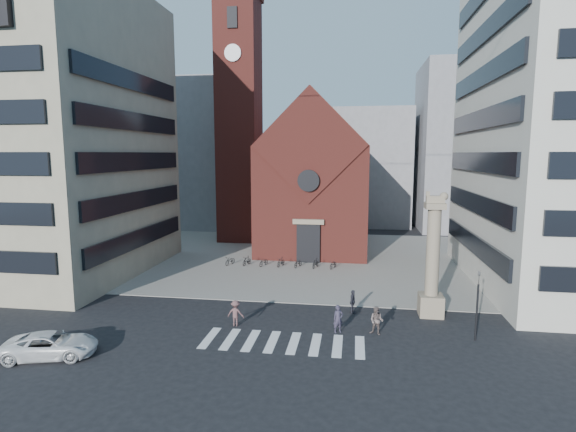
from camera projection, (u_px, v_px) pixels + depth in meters
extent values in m
plane|color=black|center=(282.00, 323.00, 29.83)|extent=(120.00, 120.00, 0.00)
cube|color=gray|center=(310.00, 258.00, 48.44)|extent=(46.00, 30.00, 0.05)
cube|color=maroon|center=(316.00, 197.00, 53.49)|extent=(12.00, 16.00, 12.00)
cube|color=#5B241C|center=(316.00, 147.00, 53.05)|extent=(12.00, 15.40, 12.00)
cube|color=maroon|center=(309.00, 145.00, 44.87)|extent=(11.76, 0.50, 11.76)
cylinder|color=black|center=(308.00, 181.00, 44.92)|extent=(2.20, 0.30, 2.20)
cube|color=black|center=(308.00, 244.00, 46.06)|extent=(2.40, 0.30, 4.00)
cube|color=gray|center=(308.00, 222.00, 45.69)|extent=(3.20, 0.40, 0.50)
cube|color=maroon|center=(239.00, 123.00, 56.65)|extent=(5.00, 5.00, 30.00)
cylinder|color=white|center=(233.00, 53.00, 53.00)|extent=(2.00, 0.20, 2.00)
cube|color=black|center=(232.00, 17.00, 52.45)|extent=(1.20, 0.20, 2.40)
cube|color=gray|center=(42.00, 134.00, 41.35)|extent=(18.00, 20.00, 26.00)
cube|color=gray|center=(197.00, 155.00, 70.42)|extent=(16.00, 14.00, 22.00)
cube|color=gray|center=(364.00, 167.00, 71.79)|extent=(14.00, 12.00, 18.00)
cube|color=gray|center=(475.00, 148.00, 66.09)|extent=(16.00, 14.00, 24.00)
cube|color=gray|center=(431.00, 305.00, 31.20)|extent=(1.60, 1.60, 1.50)
cylinder|color=gray|center=(433.00, 252.00, 30.68)|extent=(0.90, 0.90, 6.00)
cube|color=gray|center=(435.00, 206.00, 30.24)|extent=(1.30, 1.30, 0.40)
cube|color=gray|center=(435.00, 200.00, 30.18)|extent=(1.20, 0.50, 0.55)
sphere|color=gray|center=(444.00, 196.00, 30.07)|extent=(0.56, 0.56, 0.56)
cube|color=gray|center=(428.00, 194.00, 30.20)|extent=(0.25, 0.15, 0.35)
cylinder|color=black|center=(477.00, 313.00, 26.85)|extent=(0.12, 0.12, 3.50)
imported|color=black|center=(479.00, 278.00, 26.55)|extent=(0.13, 0.16, 0.80)
imported|color=silver|center=(51.00, 345.00, 24.83)|extent=(5.33, 3.49, 1.36)
imported|color=#312C3D|center=(338.00, 319.00, 28.21)|extent=(0.76, 0.66, 1.77)
imported|color=#63544F|center=(377.00, 321.00, 27.87)|extent=(1.06, 0.95, 1.79)
imported|color=#2B2B34|center=(353.00, 302.00, 31.63)|extent=(0.56, 1.03, 1.67)
imported|color=brown|center=(236.00, 313.00, 29.31)|extent=(1.14, 0.69, 1.71)
imported|color=black|center=(230.00, 261.00, 45.36)|extent=(1.03, 1.65, 0.82)
imported|color=black|center=(247.00, 261.00, 45.10)|extent=(0.90, 1.57, 0.91)
imported|color=black|center=(264.00, 262.00, 44.85)|extent=(1.03, 1.65, 0.82)
imported|color=black|center=(281.00, 262.00, 44.59)|extent=(0.90, 1.57, 0.91)
imported|color=black|center=(298.00, 263.00, 44.35)|extent=(1.03, 1.65, 0.82)
imported|color=black|center=(316.00, 263.00, 44.09)|extent=(0.90, 1.57, 0.91)
imported|color=black|center=(333.00, 264.00, 43.84)|extent=(1.03, 1.65, 0.82)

